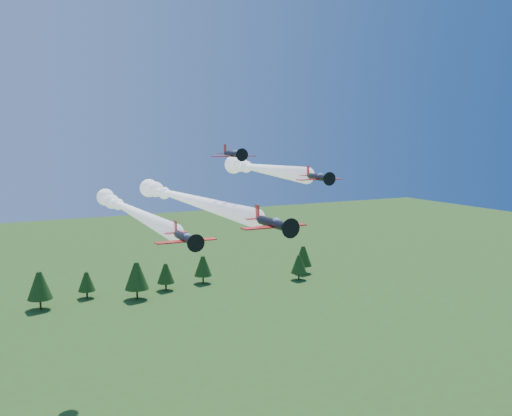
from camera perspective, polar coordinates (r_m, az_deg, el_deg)
name	(u,v)px	position (r m, az deg, el deg)	size (l,w,h in m)	color
plane_lead	(184,198)	(99.04, -7.23, 1.03)	(8.43, 59.37, 3.70)	black
plane_left	(129,209)	(107.38, -12.59, -0.13)	(8.30, 59.78, 3.70)	black
plane_right	(258,168)	(105.54, 0.18, 4.01)	(9.71, 43.43, 3.70)	black
plane_slot	(233,154)	(85.09, -2.31, 5.40)	(6.71, 7.30, 2.36)	black
treeline	(84,283)	(186.70, -16.80, -7.19)	(166.65, 18.57, 11.97)	#382314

